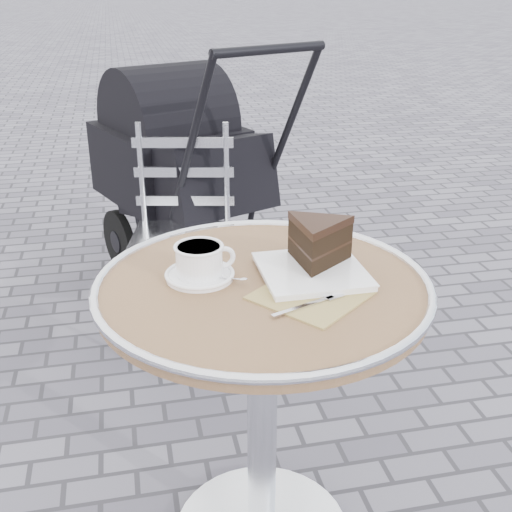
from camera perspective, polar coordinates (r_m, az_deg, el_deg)
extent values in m
cylinder|color=silver|center=(1.56, 0.54, -14.54)|extent=(0.07, 0.07, 0.67)
cylinder|color=#A07557|center=(1.37, 0.60, -3.00)|extent=(0.70, 0.70, 0.03)
torus|color=silver|center=(1.36, 0.60, -2.44)|extent=(0.72, 0.72, 0.02)
cylinder|color=white|center=(1.38, -5.02, -1.78)|extent=(0.15, 0.15, 0.01)
cylinder|color=white|center=(1.37, -5.08, -0.38)|extent=(0.11, 0.11, 0.06)
torus|color=white|center=(1.38, -2.86, -0.11)|extent=(0.05, 0.01, 0.05)
cylinder|color=beige|center=(1.36, -5.12, 0.74)|extent=(0.09, 0.09, 0.01)
cube|color=#9D8256|center=(1.31, 4.87, -3.47)|extent=(0.28, 0.28, 0.00)
cube|color=white|center=(1.39, 4.99, -1.42)|extent=(0.22, 0.22, 0.01)
cylinder|color=silver|center=(2.33, -10.66, -5.20)|extent=(0.02, 0.02, 0.42)
cylinder|color=silver|center=(2.30, -2.82, -5.30)|extent=(0.02, 0.02, 0.42)
cylinder|color=silver|center=(2.61, -9.45, -1.79)|extent=(0.02, 0.02, 0.42)
cylinder|color=silver|center=(2.58, -2.47, -1.83)|extent=(0.02, 0.02, 0.42)
cube|color=silver|center=(2.36, -6.60, 1.30)|extent=(0.45, 0.45, 0.02)
cube|color=black|center=(2.82, -5.82, 7.09)|extent=(0.69, 0.83, 0.43)
cylinder|color=black|center=(2.22, 1.22, 17.89)|extent=(0.43, 0.20, 0.03)
cylinder|color=black|center=(2.62, -6.30, -4.25)|extent=(0.11, 0.19, 0.19)
cylinder|color=black|center=(2.84, 1.71, -1.81)|extent=(0.11, 0.19, 0.19)
cylinder|color=black|center=(3.13, -12.03, 1.31)|extent=(0.15, 0.29, 0.30)
cylinder|color=black|center=(3.31, -4.88, 3.05)|extent=(0.15, 0.29, 0.30)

